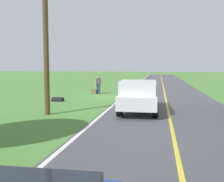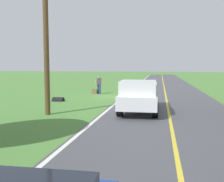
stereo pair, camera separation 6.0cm
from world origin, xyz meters
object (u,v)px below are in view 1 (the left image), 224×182
(hitchhiker_walking, at_px, (98,83))
(utility_pole_roadside, at_px, (46,44))
(suitcase_carried, at_px, (94,91))
(pickup_truck_passing, at_px, (139,95))

(hitchhiker_walking, bearing_deg, utility_pole_roadside, 88.37)
(hitchhiker_walking, height_order, suitcase_carried, hitchhiker_walking)
(utility_pole_roadside, bearing_deg, hitchhiker_walking, -91.63)
(pickup_truck_passing, distance_m, utility_pole_roadside, 5.73)
(suitcase_carried, xyz_separation_m, utility_pole_roadside, (-0.12, 10.59, 3.49))
(hitchhiker_walking, xyz_separation_m, pickup_truck_passing, (-4.44, 8.98, -0.01))
(hitchhiker_walking, height_order, pickup_truck_passing, pickup_truck_passing)
(suitcase_carried, distance_m, utility_pole_roadside, 11.15)
(pickup_truck_passing, height_order, utility_pole_roadside, utility_pole_roadside)
(suitcase_carried, relative_size, utility_pole_roadside, 0.06)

